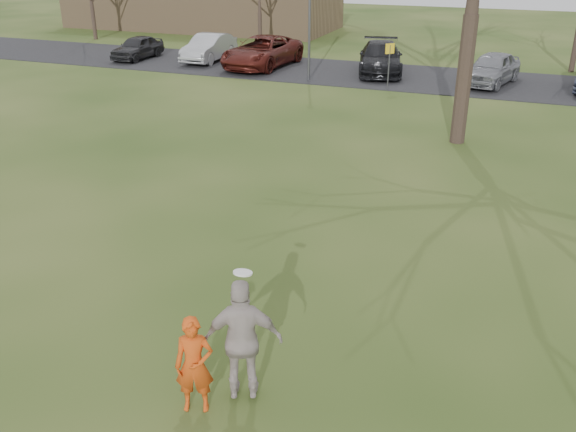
# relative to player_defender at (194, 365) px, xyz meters

# --- Properties ---
(ground) EXTENTS (120.00, 120.00, 0.00)m
(ground) POSITION_rel_player_defender_xyz_m (-0.05, -0.07, -0.78)
(ground) COLOR #1E380F
(ground) RESTS_ON ground
(parking_strip) EXTENTS (62.00, 6.50, 0.04)m
(parking_strip) POSITION_rel_player_defender_xyz_m (-0.05, 24.93, -0.76)
(parking_strip) COLOR black
(parking_strip) RESTS_ON ground
(player_defender) EXTENTS (0.67, 0.56, 1.56)m
(player_defender) POSITION_rel_player_defender_xyz_m (0.00, 0.00, 0.00)
(player_defender) COLOR #CB4410
(player_defender) RESTS_ON ground
(car_0) EXTENTS (1.57, 3.76, 1.27)m
(car_0) POSITION_rel_player_defender_xyz_m (-17.05, 24.45, -0.10)
(car_0) COLOR #242427
(car_0) RESTS_ON parking_strip
(car_1) EXTENTS (1.62, 4.43, 1.45)m
(car_1) POSITION_rel_player_defender_xyz_m (-12.95, 25.31, -0.02)
(car_1) COLOR #A4A5A9
(car_1) RESTS_ON parking_strip
(car_2) EXTENTS (3.03, 5.87, 1.58)m
(car_2) POSITION_rel_player_defender_xyz_m (-9.49, 24.77, 0.05)
(car_2) COLOR #4D1712
(car_2) RESTS_ON parking_strip
(car_3) EXTENTS (3.29, 5.56, 1.51)m
(car_3) POSITION_rel_player_defender_xyz_m (-3.23, 25.41, 0.02)
(car_3) COLOR black
(car_3) RESTS_ON parking_strip
(car_4) EXTENTS (2.74, 4.61, 1.47)m
(car_4) POSITION_rel_player_defender_xyz_m (2.27, 24.68, -0.01)
(car_4) COLOR gray
(car_4) RESTS_ON parking_strip
(catching_play) EXTENTS (1.25, 0.88, 2.21)m
(catching_play) POSITION_rel_player_defender_xyz_m (0.58, 0.45, 0.29)
(catching_play) COLOR #AFA29D
(catching_play) RESTS_ON ground
(building) EXTENTS (20.60, 8.50, 5.14)m
(building) POSITION_rel_player_defender_xyz_m (-20.05, 37.93, 1.15)
(building) COLOR #8C6D4C
(building) RESTS_ON ground
(sign_yellow) EXTENTS (0.35, 0.35, 2.08)m
(sign_yellow) POSITION_rel_player_defender_xyz_m (-2.05, 21.93, 0.67)
(sign_yellow) COLOR #47474C
(sign_yellow) RESTS_ON ground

